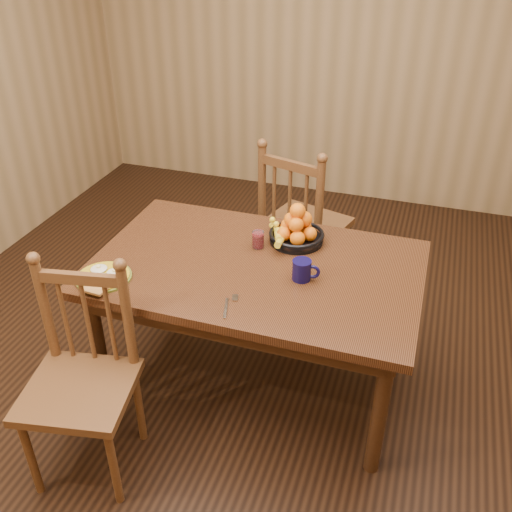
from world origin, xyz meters
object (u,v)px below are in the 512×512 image
(dining_table, at_px, (256,279))
(chair_far, at_px, (302,224))
(breakfast_plate, at_px, (103,277))
(chair_near, at_px, (82,380))
(fruit_bowl, at_px, (295,230))
(coffee_mug, at_px, (303,270))

(dining_table, distance_m, chair_far, 0.89)
(dining_table, bearing_deg, breakfast_plate, -151.90)
(dining_table, relative_size, chair_near, 1.59)
(dining_table, relative_size, fruit_bowl, 4.94)
(chair_near, xyz_separation_m, coffee_mug, (0.80, 0.69, 0.31))
(dining_table, height_order, chair_far, chair_far)
(dining_table, distance_m, fruit_bowl, 0.34)
(chair_far, height_order, chair_near, chair_far)
(chair_near, bearing_deg, dining_table, 42.34)
(chair_far, height_order, fruit_bowl, chair_far)
(breakfast_plate, xyz_separation_m, coffee_mug, (0.89, 0.29, 0.04))
(dining_table, relative_size, breakfast_plate, 5.50)
(fruit_bowl, bearing_deg, coffee_mug, -69.63)
(dining_table, xyz_separation_m, chair_near, (-0.56, -0.74, -0.18))
(chair_far, xyz_separation_m, coffee_mug, (0.23, -0.93, 0.28))
(breakfast_plate, bearing_deg, fruit_bowl, 39.16)
(chair_near, bearing_deg, coffee_mug, 29.95)
(chair_near, relative_size, breakfast_plate, 3.46)
(chair_far, bearing_deg, chair_near, 86.47)
(coffee_mug, bearing_deg, breakfast_plate, -161.78)
(dining_table, bearing_deg, fruit_bowl, 66.33)
(breakfast_plate, distance_m, coffee_mug, 0.94)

